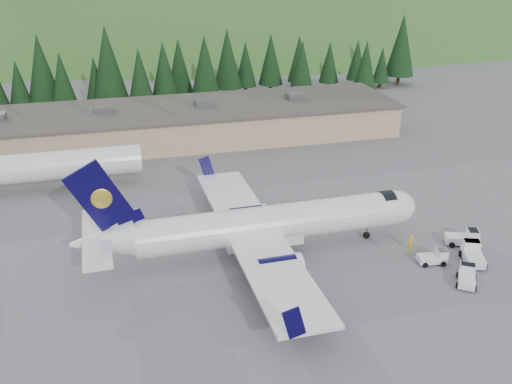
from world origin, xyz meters
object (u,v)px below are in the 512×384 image
at_px(airliner, 262,226).
at_px(baggage_tug_b, 464,238).
at_px(ramp_worker, 410,243).
at_px(baggage_tug_d, 467,276).
at_px(terminal_building, 172,124).
at_px(baggage_tug_a, 435,257).
at_px(second_airliner, 25,167).
at_px(baggage_tug_c, 473,254).

height_order(airliner, baggage_tug_b, airliner).
height_order(airliner, ramp_worker, airliner).
distance_m(baggage_tug_d, ramp_worker, 7.07).
relative_size(airliner, ramp_worker, 21.21).
relative_size(terminal_building, baggage_tug_d, 22.25).
xyz_separation_m(airliner, baggage_tug_b, (20.57, -3.59, -2.32)).
height_order(baggage_tug_a, terminal_building, terminal_building).
bearing_deg(terminal_building, baggage_tug_a, -66.03).
bearing_deg(second_airliner, baggage_tug_c, -33.60).
distance_m(baggage_tug_b, baggage_tug_c, 3.37).
distance_m(baggage_tug_a, baggage_tug_d, 3.96).
xyz_separation_m(baggage_tug_a, baggage_tug_d, (0.98, -3.84, 0.04)).
bearing_deg(baggage_tug_a, terminal_building, 122.87).
height_order(terminal_building, ramp_worker, terminal_building).
xyz_separation_m(second_airliner, baggage_tug_c, (43.27, -28.75, -2.51)).
bearing_deg(terminal_building, baggage_tug_c, -62.44).
distance_m(baggage_tug_a, baggage_tug_b, 5.55).
distance_m(second_airliner, baggage_tug_c, 52.02).
xyz_separation_m(airliner, ramp_worker, (14.63, -3.18, -2.25)).
bearing_deg(baggage_tug_d, airliner, 92.59).
height_order(airliner, terminal_building, airliner).
relative_size(second_airliner, baggage_tug_a, 9.58).
height_order(second_airliner, baggage_tug_b, second_airliner).
bearing_deg(baggage_tug_c, baggage_tug_d, 160.92).
height_order(baggage_tug_a, ramp_worker, ramp_worker).
relative_size(baggage_tug_c, terminal_building, 0.05).
xyz_separation_m(airliner, terminal_building, (-4.00, 38.02, -0.45)).
xyz_separation_m(airliner, baggage_tug_d, (16.62, -9.97, -2.38)).
bearing_deg(ramp_worker, airliner, -47.99).
bearing_deg(baggage_tug_a, baggage_tug_d, -66.73).
bearing_deg(terminal_building, baggage_tug_d, -66.75).
height_order(airliner, baggage_tug_c, airliner).
distance_m(second_airliner, baggage_tug_b, 51.39).
bearing_deg(airliner, terminal_building, 95.12).
distance_m(second_airliner, terminal_building, 25.55).
bearing_deg(baggage_tug_b, airliner, -169.08).
relative_size(baggage_tug_b, ramp_worker, 2.15).
bearing_deg(airliner, baggage_tug_d, -31.83).
height_order(second_airliner, terminal_building, second_airliner).
distance_m(baggage_tug_c, baggage_tug_d, 4.24).
xyz_separation_m(airliner, baggage_tug_a, (15.64, -6.13, -2.43)).
height_order(second_airliner, baggage_tug_c, second_airliner).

